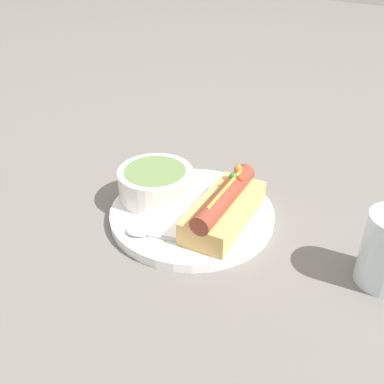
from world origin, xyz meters
name	(u,v)px	position (x,y,z in m)	size (l,w,h in m)	color
ground_plane	(192,217)	(0.00, 0.00, 0.00)	(4.00, 4.00, 0.00)	slate
dinner_plate	(192,214)	(0.00, 0.00, 0.01)	(0.26, 0.26, 0.02)	white
hot_dog	(225,207)	(0.00, -0.06, 0.04)	(0.17, 0.09, 0.07)	#DBAD60
soup_bowl	(154,183)	(0.00, 0.07, 0.04)	(0.12, 0.12, 0.05)	silver
spoon	(150,234)	(-0.09, 0.01, 0.02)	(0.06, 0.15, 0.01)	#B7B7BC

